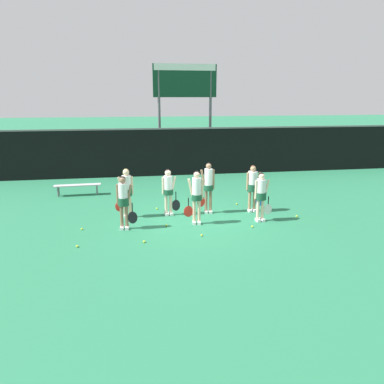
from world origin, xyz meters
TOP-DOWN VIEW (x-y plane):
  - ground_plane at (0.00, 0.00)m, footprint 140.00×140.00m
  - fence_windscreen at (0.00, 7.43)m, footprint 60.00×0.08m
  - scoreboard at (0.98, 8.41)m, footprint 3.40×0.15m
  - bench_courtside at (-4.27, 3.93)m, footprint 1.93×0.43m
  - player_0 at (-2.29, -0.62)m, footprint 0.62×0.33m
  - player_1 at (0.01, -0.51)m, footprint 0.63×0.34m
  - player_2 at (2.17, -0.57)m, footprint 0.63×0.36m
  - player_3 at (-2.21, 0.56)m, footprint 0.63×0.35m
  - player_4 at (-0.78, 0.58)m, footprint 0.63×0.35m
  - player_5 at (0.63, 0.60)m, footprint 0.61×0.33m
  - player_6 at (2.24, 0.51)m, footprint 0.67×0.38m
  - tennis_ball_0 at (1.94, 1.43)m, footprint 0.07×0.07m
  - tennis_ball_1 at (-0.98, -0.61)m, footprint 0.07×0.07m
  - tennis_ball_2 at (-3.62, -0.51)m, footprint 0.07×0.07m
  - tennis_ball_3 at (1.70, -1.18)m, footprint 0.07×0.07m
  - tennis_ball_4 at (-0.04, -1.66)m, footprint 0.06×0.06m
  - tennis_ball_5 at (-3.58, -1.93)m, footprint 0.07×0.07m
  - tennis_ball_6 at (-1.15, 1.30)m, footprint 0.07×0.07m
  - tennis_ball_7 at (-1.75, -1.90)m, footprint 0.07×0.07m
  - tennis_ball_8 at (-2.03, 0.06)m, footprint 0.07×0.07m
  - tennis_ball_9 at (3.56, -0.40)m, footprint 0.07×0.07m

SIDE VIEW (x-z plane):
  - ground_plane at x=0.00m, z-range 0.00..0.00m
  - tennis_ball_4 at x=-0.04m, z-range 0.00..0.06m
  - tennis_ball_0 at x=1.94m, z-range 0.00..0.07m
  - tennis_ball_8 at x=-2.03m, z-range 0.00..0.07m
  - tennis_ball_2 at x=-3.62m, z-range 0.00..0.07m
  - tennis_ball_6 at x=-1.15m, z-range 0.00..0.07m
  - tennis_ball_1 at x=-0.98m, z-range 0.00..0.07m
  - tennis_ball_5 at x=-3.58m, z-range 0.00..0.07m
  - tennis_ball_3 at x=1.70m, z-range 0.00..0.07m
  - tennis_ball_9 at x=3.56m, z-range 0.00..0.07m
  - tennis_ball_7 at x=-1.75m, z-range 0.00..0.07m
  - bench_courtside at x=-4.27m, z-range 0.17..0.62m
  - player_4 at x=-0.78m, z-range 0.14..1.77m
  - player_2 at x=2.17m, z-range 0.14..1.78m
  - player_0 at x=-2.29m, z-range 0.14..1.83m
  - player_6 at x=2.24m, z-range 0.15..1.84m
  - player_3 at x=-2.21m, z-range 0.15..1.85m
  - player_1 at x=0.01m, z-range 0.15..1.90m
  - player_5 at x=0.63m, z-range 0.15..1.96m
  - fence_windscreen at x=0.00m, z-range 0.01..2.51m
  - scoreboard at x=0.98m, z-range 1.55..7.28m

